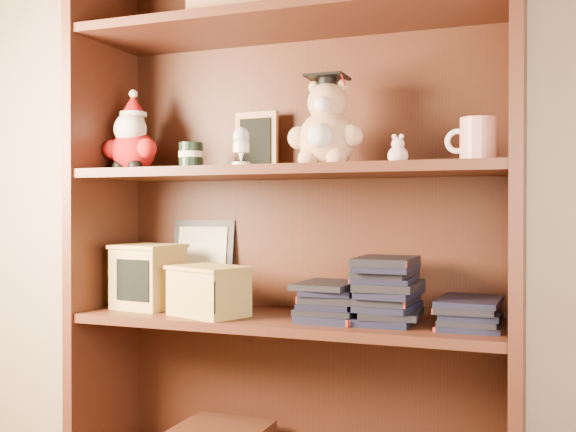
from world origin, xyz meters
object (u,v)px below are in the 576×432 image
Objects in this scene: treats_box at (148,276)px; bookcase at (294,231)px; grad_teddy_bear at (326,131)px; teacher_mug at (477,141)px.

bookcase is at bearing 6.79° from treats_box.
grad_teddy_bear is 0.38m from teacher_mug.
bookcase is 12.89× the size of teacher_mug.
bookcase is 0.54m from teacher_mug.
bookcase reaches higher than teacher_mug.
teacher_mug is 0.65× the size of treats_box.
grad_teddy_bear is at bearing -0.70° from treats_box.
treats_box is at bearing -179.95° from teacher_mug.
grad_teddy_bear is (0.11, -0.06, 0.26)m from bookcase.
bookcase is 0.45m from treats_box.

